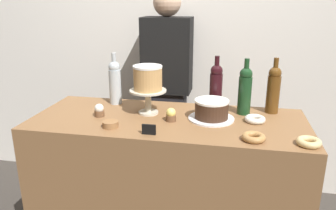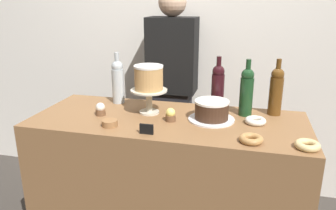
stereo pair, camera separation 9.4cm
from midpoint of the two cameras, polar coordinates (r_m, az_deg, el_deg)
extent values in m
cube|color=silver|center=(2.63, 2.78, 12.92)|extent=(6.00, 0.05, 2.60)
cube|color=brown|center=(2.06, -1.35, -13.96)|extent=(1.53, 0.63, 0.88)
cylinder|color=beige|center=(1.95, -4.77, -1.28)|extent=(0.12, 0.12, 0.01)
cylinder|color=beige|center=(1.93, -4.82, 0.59)|extent=(0.04, 0.04, 0.12)
cylinder|color=beige|center=(1.91, -4.87, 2.47)|extent=(0.21, 0.21, 0.01)
cylinder|color=tan|center=(1.89, -4.92, 4.49)|extent=(0.16, 0.16, 0.13)
cylinder|color=white|center=(1.88, -4.98, 6.57)|extent=(0.17, 0.17, 0.01)
cylinder|color=white|center=(1.86, 6.00, -2.33)|extent=(0.26, 0.26, 0.01)
cylinder|color=#3D2619|center=(1.84, 6.05, -0.85)|extent=(0.19, 0.19, 0.09)
cylinder|color=white|center=(1.83, 6.11, 0.68)|extent=(0.19, 0.19, 0.01)
cylinder|color=#193D1E|center=(1.95, 11.69, 1.59)|extent=(0.08, 0.08, 0.22)
sphere|color=#193D1E|center=(1.92, 11.92, 5.24)|extent=(0.07, 0.07, 0.07)
cylinder|color=#193D1E|center=(1.91, 12.02, 6.73)|extent=(0.03, 0.03, 0.08)
cylinder|color=black|center=(2.01, 6.89, 2.30)|extent=(0.08, 0.08, 0.22)
sphere|color=black|center=(1.98, 7.02, 5.85)|extent=(0.07, 0.07, 0.07)
cylinder|color=black|center=(1.97, 7.08, 7.30)|extent=(0.03, 0.03, 0.08)
cylinder|color=#5B3814|center=(2.01, 16.34, 1.73)|extent=(0.08, 0.08, 0.22)
sphere|color=#5B3814|center=(1.98, 16.66, 5.27)|extent=(0.07, 0.07, 0.07)
cylinder|color=#5B3814|center=(1.97, 16.79, 6.71)|extent=(0.03, 0.03, 0.08)
cylinder|color=#B2BCC1|center=(2.14, -10.32, 3.10)|extent=(0.08, 0.08, 0.22)
sphere|color=#B2BCC1|center=(2.11, -10.51, 6.44)|extent=(0.07, 0.07, 0.07)
cylinder|color=#B2BCC1|center=(2.10, -10.59, 7.80)|extent=(0.03, 0.03, 0.08)
cylinder|color=brown|center=(1.82, -0.97, -2.26)|extent=(0.06, 0.06, 0.03)
sphere|color=#EFDB6B|center=(1.81, -0.98, -1.33)|extent=(0.05, 0.05, 0.05)
cylinder|color=brown|center=(1.94, -13.07, -1.44)|extent=(0.06, 0.06, 0.03)
sphere|color=white|center=(1.93, -13.14, -0.56)|extent=(0.05, 0.05, 0.05)
torus|color=#B27F47|center=(1.62, 12.90, -5.44)|extent=(0.11, 0.11, 0.03)
torus|color=#E0C17F|center=(1.64, 21.57, -5.97)|extent=(0.11, 0.11, 0.03)
torus|color=silver|center=(1.86, 13.34, -2.39)|extent=(0.11, 0.11, 0.03)
cylinder|color=olive|center=(1.77, -11.35, -3.60)|extent=(0.08, 0.08, 0.01)
cylinder|color=olive|center=(1.77, -11.37, -3.27)|extent=(0.08, 0.08, 0.01)
cylinder|color=olive|center=(1.77, -11.39, -2.94)|extent=(0.08, 0.08, 0.01)
cube|color=black|center=(1.65, -4.95, -4.23)|extent=(0.07, 0.01, 0.05)
cube|color=black|center=(2.68, -1.14, -6.40)|extent=(0.28, 0.18, 0.85)
cube|color=black|center=(2.48, -1.24, 8.54)|extent=(0.36, 0.22, 0.55)
sphere|color=tan|center=(2.44, -1.31, 17.25)|extent=(0.20, 0.20, 0.20)
camera|label=1|loc=(0.05, -91.47, -0.47)|focal=35.44mm
camera|label=2|loc=(0.05, 88.53, 0.47)|focal=35.44mm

